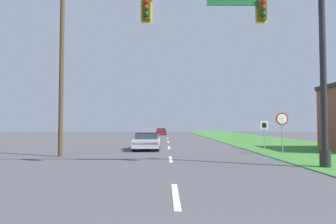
% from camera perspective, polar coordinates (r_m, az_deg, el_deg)
% --- Properties ---
extents(grass_verge_right, '(10.00, 110.00, 0.04)m').
position_cam_1_polar(grass_verge_right, '(33.47, 18.40, -5.40)').
color(grass_verge_right, '#38752D').
rests_on(grass_verge_right, ground).
extents(road_center_line, '(0.16, 34.80, 0.01)m').
position_cam_1_polar(road_center_line, '(23.71, 0.18, -6.80)').
color(road_center_line, silver).
rests_on(road_center_line, ground).
extents(signal_mast, '(8.82, 0.47, 8.37)m').
position_cam_1_polar(signal_mast, '(13.71, 19.68, 11.60)').
color(signal_mast, '#232326').
rests_on(signal_mast, grass_verge_right).
extents(car_ahead, '(1.85, 4.43, 1.19)m').
position_cam_1_polar(car_ahead, '(21.93, -4.02, -5.58)').
color(car_ahead, black).
rests_on(car_ahead, ground).
extents(far_car, '(1.82, 4.40, 1.19)m').
position_cam_1_polar(far_car, '(54.98, -1.28, -3.73)').
color(far_car, black).
rests_on(far_car, ground).
extents(stop_sign, '(0.76, 0.07, 2.50)m').
position_cam_1_polar(stop_sign, '(19.50, 20.90, -2.10)').
color(stop_sign, gray).
rests_on(stop_sign, grass_verge_right).
extents(route_sign_post, '(0.55, 0.06, 2.03)m').
position_cam_1_polar(route_sign_post, '(22.71, 17.86, -3.03)').
color(route_sign_post, gray).
rests_on(route_sign_post, grass_verge_right).
extents(utility_pole_near, '(1.80, 0.26, 10.80)m').
position_cam_1_polar(utility_pole_near, '(18.49, -19.59, 9.44)').
color(utility_pole_near, '#4C3823').
rests_on(utility_pole_near, ground).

